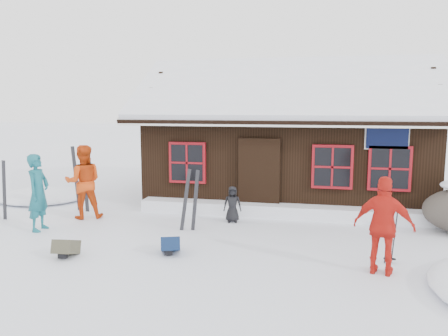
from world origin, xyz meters
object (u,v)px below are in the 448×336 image
Objects in this scene: ski_pair_left at (0,191)px; ski_poles at (391,234)px; backpack_olive at (66,250)px; skier_orange_left at (84,182)px; skier_orange_right at (384,226)px; skier_teal at (38,192)px; skier_crouched at (232,204)px; backpack_blue at (171,247)px.

ski_poles is (9.31, -1.18, -0.19)m from ski_pair_left.
ski_pair_left reaches higher than ski_poles.
backpack_olive is at bearing -31.90° from ski_pair_left.
ski_pair_left is 9.38m from ski_poles.
skier_orange_left is 1.11× the size of skier_orange_right.
backpack_olive is (-5.86, -0.40, -0.73)m from skier_orange_right.
skier_teal is 1.33m from skier_orange_left.
skier_crouched is 1.86× the size of backpack_olive.
skier_orange_left is at bearing 174.70° from skier_crouched.
backpack_blue is (3.12, -2.17, -0.83)m from skier_orange_left.
skier_teal is at bearing -20.21° from ski_pair_left.
skier_orange_right is 1.44× the size of ski_poles.
ski_poles is (0.22, 0.60, -0.30)m from skier_orange_right.
ski_poles is (3.44, -2.22, 0.10)m from skier_crouched.
backpack_olive is (-2.64, -3.21, -0.32)m from skier_crouched.
skier_teal reaches higher than ski_poles.
skier_teal reaches higher than backpack_olive.
ski_pair_left reaches higher than skier_crouched.
ski_poles is (7.73, -0.53, -0.35)m from skier_teal.
ski_pair_left is at bearing 172.77° from ski_poles.
backpack_olive is (-6.08, -1.00, -0.43)m from ski_poles.
backpack_olive is at bearing 18.36° from skier_orange_right.
skier_orange_right is 3.52× the size of backpack_blue.
skier_teal reaches higher than skier_crouched.
ski_pair_left is at bearing 140.08° from backpack_olive.
skier_orange_right is 4.29m from skier_crouched.
skier_teal is 1.05× the size of skier_orange_right.
skier_teal is at bearing 131.21° from backpack_olive.
skier_orange_left is 7.52m from ski_poles.
skier_crouched is (4.29, 1.68, -0.45)m from skier_teal.
backpack_blue is at bearing -174.79° from ski_poles.
backpack_olive is (-1.91, -0.61, 0.00)m from backpack_blue.
backpack_blue is (-4.17, -0.38, -0.43)m from ski_poles.
skier_orange_right is 4.02m from backpack_blue.
backpack_blue is (5.14, -1.56, -0.62)m from ski_pair_left.
skier_crouched is 1.87× the size of backpack_blue.
skier_crouched is 4.17m from backpack_olive.
skier_teal reaches higher than skier_orange_right.
ski_poles is at bearing -44.43° from skier_crouched.
ski_poles is (7.29, -1.79, -0.40)m from skier_orange_left.
ski_poles is at bearing 139.13° from skier_orange_left.
skier_teal is 7.59m from skier_orange_right.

